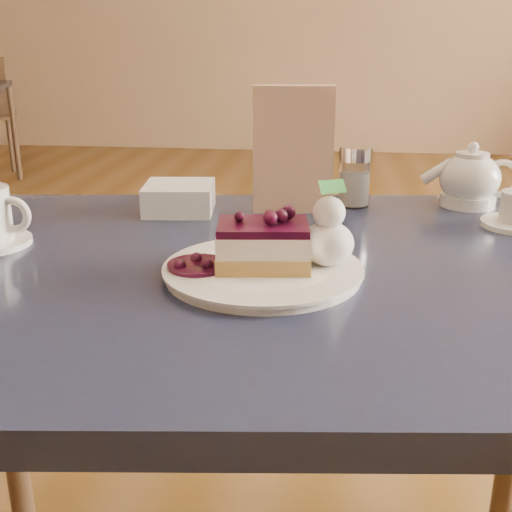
# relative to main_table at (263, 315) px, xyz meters

# --- Properties ---
(main_table) EXTENTS (1.19, 0.86, 0.69)m
(main_table) POSITION_rel_main_table_xyz_m (0.00, 0.00, 0.00)
(main_table) COLOR #191E33
(main_table) RESTS_ON ground
(dessert_plate) EXTENTS (0.24, 0.24, 0.01)m
(dessert_plate) POSITION_rel_main_table_xyz_m (0.01, -0.05, 0.08)
(dessert_plate) COLOR white
(dessert_plate) RESTS_ON main_table
(cheesecake_slice) EXTENTS (0.12, 0.09, 0.06)m
(cheesecake_slice) POSITION_rel_main_table_xyz_m (0.01, -0.05, 0.11)
(cheesecake_slice) COLOR tan
(cheesecake_slice) RESTS_ON dessert_plate
(whipped_cream) EXTENTS (0.06, 0.06, 0.06)m
(whipped_cream) POSITION_rel_main_table_xyz_m (0.08, -0.03, 0.11)
(whipped_cream) COLOR white
(whipped_cream) RESTS_ON dessert_plate
(berry_sauce) EXTENTS (0.07, 0.07, 0.01)m
(berry_sauce) POSITION_rel_main_table_xyz_m (-0.07, -0.06, 0.09)
(berry_sauce) COLOR #380923
(berry_sauce) RESTS_ON dessert_plate
(tea_set) EXTENTS (0.21, 0.23, 0.10)m
(tea_set) POSITION_rel_main_table_xyz_m (0.33, 0.31, 0.11)
(tea_set) COLOR white
(tea_set) RESTS_ON main_table
(menu_card) EXTENTS (0.13, 0.04, 0.20)m
(menu_card) POSITION_rel_main_table_xyz_m (0.02, 0.26, 0.17)
(menu_card) COLOR beige
(menu_card) RESTS_ON main_table
(sugar_shaker) EXTENTS (0.06, 0.06, 0.10)m
(sugar_shaker) POSITION_rel_main_table_xyz_m (0.12, 0.31, 0.12)
(sugar_shaker) COLOR white
(sugar_shaker) RESTS_ON main_table
(napkin_stack) EXTENTS (0.12, 0.12, 0.05)m
(napkin_stack) POSITION_rel_main_table_xyz_m (-0.17, 0.24, 0.10)
(napkin_stack) COLOR white
(napkin_stack) RESTS_ON main_table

